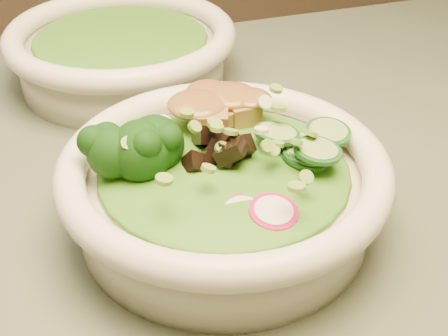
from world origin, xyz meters
name	(u,v)px	position (x,y,z in m)	size (l,w,h in m)	color
dining_table	(313,257)	(0.00, 0.00, 0.64)	(1.20, 0.80, 0.75)	black
salad_bowl	(224,188)	(-0.12, -0.05, 0.79)	(0.28, 0.28, 0.08)	white
side_bowl	(122,51)	(-0.15, 0.26, 0.79)	(0.28, 0.28, 0.08)	white
lettuce_bed	(224,167)	(-0.12, -0.05, 0.81)	(0.21, 0.21, 0.02)	#296314
side_lettuce	(120,36)	(-0.15, 0.26, 0.81)	(0.19, 0.19, 0.02)	#296314
broccoli_florets	(145,160)	(-0.18, -0.04, 0.83)	(0.08, 0.07, 0.05)	black
radish_slices	(245,214)	(-0.13, -0.11, 0.82)	(0.11, 0.04, 0.02)	#AF0D4D
cucumber_slices	(304,147)	(-0.05, -0.06, 0.82)	(0.07, 0.07, 0.04)	#87B363
mushroom_heap	(221,144)	(-0.12, -0.03, 0.83)	(0.07, 0.07, 0.04)	black
tofu_cubes	(213,115)	(-0.11, 0.02, 0.82)	(0.09, 0.06, 0.04)	olive
peanut_sauce	(213,102)	(-0.11, 0.02, 0.84)	(0.07, 0.06, 0.02)	brown
scallion_garnish	(224,141)	(-0.12, -0.05, 0.84)	(0.20, 0.20, 0.02)	olive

